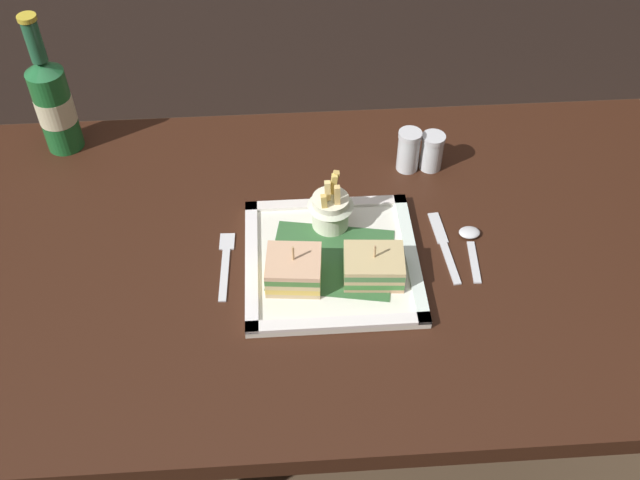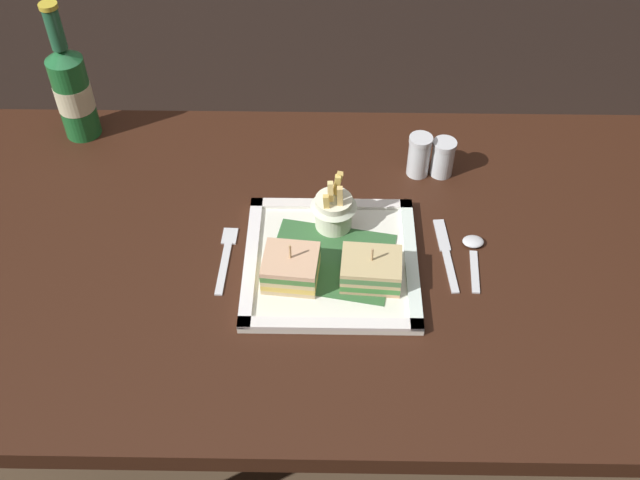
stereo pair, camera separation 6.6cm
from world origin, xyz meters
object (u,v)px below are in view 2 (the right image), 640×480
object	(u,v)px
beer_bottle	(72,89)
dining_table	(310,291)
pepper_shaker	(442,160)
fries_cup	(334,207)
salt_shaker	(419,158)
sandwich_half_right	(371,270)
fork	(226,256)
spoon	(473,249)
sandwich_half_left	(291,268)
square_plate	(331,262)
knife	(446,251)

from	to	relation	value
beer_bottle	dining_table	bearing A→B (deg)	-34.29
dining_table	pepper_shaker	size ratio (longest dim) A/B	19.31
fries_cup	beer_bottle	xyz separation A→B (m)	(-0.47, 0.25, 0.04)
fries_cup	salt_shaker	size ratio (longest dim) A/B	1.37
sandwich_half_right	beer_bottle	world-z (taller)	beer_bottle
fork	spoon	xyz separation A→B (m)	(0.40, 0.02, 0.00)
spoon	fork	bearing A→B (deg)	-177.39
sandwich_half_left	fries_cup	bearing A→B (deg)	60.57
beer_bottle	fork	bearing A→B (deg)	-46.09
sandwich_half_right	beer_bottle	size ratio (longest dim) A/B	0.36
square_plate	pepper_shaker	xyz separation A→B (m)	(0.20, 0.22, 0.02)
beer_bottle	fork	world-z (taller)	beer_bottle
spoon	sandwich_half_right	bearing A→B (deg)	-157.12
pepper_shaker	square_plate	bearing A→B (deg)	-131.21
dining_table	fork	world-z (taller)	fork
fork	knife	size ratio (longest dim) A/B	0.90
salt_shaker	pepper_shaker	bearing A→B (deg)	0.00
fork	sandwich_half_left	bearing A→B (deg)	-26.31
square_plate	spoon	xyz separation A→B (m)	(0.23, 0.03, -0.00)
fries_cup	spoon	bearing A→B (deg)	-10.93
knife	sandwich_half_right	bearing A→B (deg)	-151.30
sandwich_half_left	fork	bearing A→B (deg)	153.69
sandwich_half_left	sandwich_half_right	world-z (taller)	sandwich_half_left
dining_table	square_plate	size ratio (longest dim) A/B	5.00
fries_cup	pepper_shaker	distance (m)	0.24
dining_table	salt_shaker	xyz separation A→B (m)	(0.19, 0.19, 0.14)
sandwich_half_right	knife	bearing A→B (deg)	28.70
dining_table	beer_bottle	size ratio (longest dim) A/B	5.12
fries_cup	spoon	distance (m)	0.24
dining_table	square_plate	xyz separation A→B (m)	(0.04, -0.03, 0.11)
sandwich_half_right	spoon	bearing A→B (deg)	22.88
salt_shaker	sandwich_half_left	bearing A→B (deg)	-129.48
square_plate	knife	size ratio (longest dim) A/B	1.71
beer_bottle	knife	xyz separation A→B (m)	(0.66, -0.30, -0.10)
dining_table	fork	distance (m)	0.17
sandwich_half_left	knife	size ratio (longest dim) A/B	0.56
fries_cup	pepper_shaker	size ratio (longest dim) A/B	1.55
sandwich_half_left	sandwich_half_right	bearing A→B (deg)	0.00
sandwich_half_left	knife	bearing A→B (deg)	15.41
knife	salt_shaker	world-z (taller)	salt_shaker
sandwich_half_left	pepper_shaker	distance (m)	0.37
square_plate	sandwich_half_left	bearing A→B (deg)	-148.68
dining_table	salt_shaker	world-z (taller)	salt_shaker
fries_cup	spoon	size ratio (longest dim) A/B	0.92
fries_cup	knife	distance (m)	0.19
beer_bottle	pepper_shaker	world-z (taller)	beer_bottle
sandwich_half_left	spoon	size ratio (longest dim) A/B	0.75
fork	pepper_shaker	xyz separation A→B (m)	(0.36, 0.21, 0.03)
dining_table	fries_cup	size ratio (longest dim) A/B	12.44
dining_table	knife	bearing A→B (deg)	-0.44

